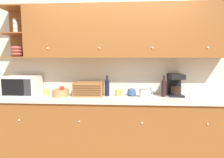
% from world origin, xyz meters
% --- Properties ---
extents(ground_plane, '(24.00, 24.00, 0.00)m').
position_xyz_m(ground_plane, '(0.00, 0.00, 0.00)').
color(ground_plane, '#896647').
extents(wall_back, '(5.96, 0.06, 2.60)m').
position_xyz_m(wall_back, '(0.00, 0.03, 1.30)').
color(wall_back, silver).
rests_on(wall_back, ground_plane).
extents(counter_unit, '(3.58, 0.63, 0.96)m').
position_xyz_m(counter_unit, '(-0.00, -0.30, 0.48)').
color(counter_unit, '#935628').
rests_on(counter_unit, ground_plane).
extents(backsplash_panel, '(3.56, 0.01, 0.61)m').
position_xyz_m(backsplash_panel, '(0.00, -0.01, 1.26)').
color(backsplash_panel, silver).
rests_on(backsplash_panel, counter_unit).
extents(upper_cabinets, '(3.56, 0.38, 0.80)m').
position_xyz_m(upper_cabinets, '(0.17, -0.18, 1.97)').
color(upper_cabinets, '#935628').
rests_on(upper_cabinets, backsplash_panel).
extents(microwave, '(0.50, 0.39, 0.32)m').
position_xyz_m(microwave, '(-1.46, -0.25, 1.12)').
color(microwave, silver).
rests_on(microwave, counter_unit).
extents(mug_blue_second, '(0.10, 0.09, 0.10)m').
position_xyz_m(mug_blue_second, '(-1.09, -0.21, 1.01)').
color(mug_blue_second, gold).
rests_on(mug_blue_second, counter_unit).
extents(fruit_basket, '(0.26, 0.26, 0.17)m').
position_xyz_m(fruit_basket, '(-0.82, -0.29, 1.02)').
color(fruit_basket, '#A87F4C').
rests_on(fruit_basket, counter_unit).
extents(bread_box, '(0.46, 0.29, 0.22)m').
position_xyz_m(bread_box, '(-0.38, -0.21, 1.07)').
color(bread_box, '#996033').
rests_on(bread_box, counter_unit).
extents(wine_bottle, '(0.08, 0.08, 0.33)m').
position_xyz_m(wine_bottle, '(-0.08, -0.20, 1.11)').
color(wine_bottle, black).
rests_on(wine_bottle, counter_unit).
extents(mug, '(0.10, 0.09, 0.10)m').
position_xyz_m(mug, '(0.10, -0.19, 1.01)').
color(mug, gold).
rests_on(mug, counter_unit).
extents(bowl_stack_on_counter, '(0.15, 0.15, 0.12)m').
position_xyz_m(bowl_stack_on_counter, '(0.32, -0.17, 1.01)').
color(bowl_stack_on_counter, '#3D5B93').
rests_on(bowl_stack_on_counter, counter_unit).
extents(storage_canister, '(0.13, 0.13, 0.13)m').
position_xyz_m(storage_canister, '(0.49, -0.28, 1.02)').
color(storage_canister, silver).
rests_on(storage_canister, counter_unit).
extents(wine_glass, '(0.08, 0.08, 0.18)m').
position_xyz_m(wine_glass, '(0.64, -0.23, 1.08)').
color(wine_glass, silver).
rests_on(wine_glass, counter_unit).
extents(second_wine_bottle, '(0.07, 0.07, 0.33)m').
position_xyz_m(second_wine_bottle, '(0.82, -0.21, 1.11)').
color(second_wine_bottle, black).
rests_on(second_wine_bottle, counter_unit).
extents(coffee_maker, '(0.21, 0.26, 0.36)m').
position_xyz_m(coffee_maker, '(1.02, -0.13, 1.14)').
color(coffee_maker, black).
rests_on(coffee_maker, counter_unit).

